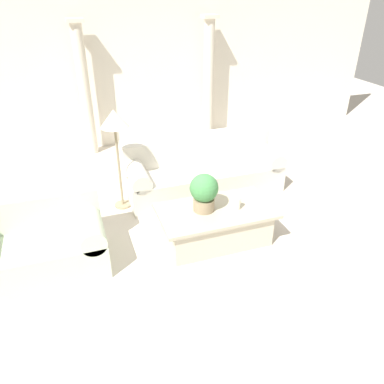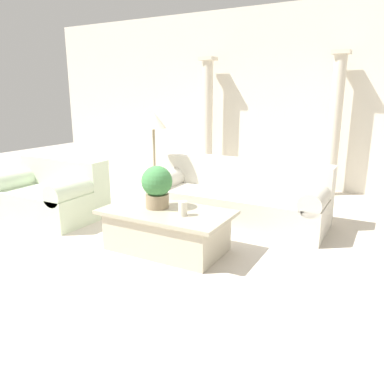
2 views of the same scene
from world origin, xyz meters
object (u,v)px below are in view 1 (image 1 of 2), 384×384
(floor_lamp, at_px, (115,125))
(loveseat, at_px, (40,239))
(coffee_table, at_px, (216,225))
(sofa_long, at_px, (202,169))
(potted_plant, at_px, (204,191))

(floor_lamp, bearing_deg, loveseat, -138.33)
(loveseat, xyz_separation_m, coffee_table, (2.05, -0.24, -0.10))
(sofa_long, height_order, coffee_table, sofa_long)
(sofa_long, relative_size, loveseat, 1.66)
(sofa_long, relative_size, floor_lamp, 1.64)
(floor_lamp, bearing_deg, potted_plant, -54.66)
(potted_plant, bearing_deg, coffee_table, -17.52)
(potted_plant, bearing_deg, floor_lamp, 125.34)
(loveseat, height_order, floor_lamp, floor_lamp)
(loveseat, distance_m, floor_lamp, 1.70)
(sofa_long, relative_size, potted_plant, 4.98)
(loveseat, height_order, coffee_table, loveseat)
(sofa_long, xyz_separation_m, floor_lamp, (-1.28, -0.14, 0.91))
(coffee_table, distance_m, floor_lamp, 1.84)
(coffee_table, bearing_deg, loveseat, 173.23)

